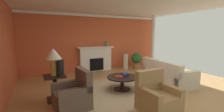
% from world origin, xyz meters
% --- Properties ---
extents(ground_plane, '(8.74, 8.74, 0.00)m').
position_xyz_m(ground_plane, '(0.00, 0.00, 0.00)').
color(ground_plane, tan).
extents(wall_fireplace, '(7.33, 0.12, 2.79)m').
position_xyz_m(wall_fireplace, '(0.00, 3.24, 1.40)').
color(wall_fireplace, '#C65633').
rests_on(wall_fireplace, ground_plane).
extents(ceiling_panel, '(7.33, 6.96, 0.06)m').
position_xyz_m(ceiling_panel, '(0.00, 0.30, 2.82)').
color(ceiling_panel, white).
extents(crown_moulding, '(7.33, 0.08, 0.12)m').
position_xyz_m(crown_moulding, '(0.00, 3.16, 2.71)').
color(crown_moulding, white).
extents(area_rug, '(3.22, 2.63, 0.01)m').
position_xyz_m(area_rug, '(-0.17, 0.19, 0.01)').
color(area_rug, tan).
rests_on(area_rug, ground_plane).
extents(fireplace, '(1.80, 0.35, 1.21)m').
position_xyz_m(fireplace, '(-0.01, 3.03, 0.57)').
color(fireplace, white).
rests_on(fireplace, ground_plane).
extents(sofa, '(1.15, 2.19, 0.85)m').
position_xyz_m(sofa, '(1.75, 0.13, 0.30)').
color(sofa, beige).
rests_on(sofa, ground_plane).
extents(armchair_near_window, '(0.87, 0.87, 0.95)m').
position_xyz_m(armchair_near_window, '(-1.87, -0.33, 0.31)').
color(armchair_near_window, brown).
rests_on(armchair_near_window, ground_plane).
extents(armchair_facing_fireplace, '(0.81, 0.81, 0.95)m').
position_xyz_m(armchair_facing_fireplace, '(-0.14, -1.39, 0.31)').
color(armchair_facing_fireplace, '#9E7A4C').
rests_on(armchair_facing_fireplace, ground_plane).
extents(coffee_table, '(1.00, 1.00, 0.45)m').
position_xyz_m(coffee_table, '(-0.17, 0.19, 0.34)').
color(coffee_table, black).
rests_on(coffee_table, ground_plane).
extents(side_table, '(0.56, 0.56, 0.70)m').
position_xyz_m(side_table, '(-2.22, 0.36, 0.40)').
color(side_table, black).
rests_on(side_table, ground_plane).
extents(table_lamp, '(0.44, 0.44, 0.75)m').
position_xyz_m(table_lamp, '(-2.22, 0.36, 1.22)').
color(table_lamp, '#B28E38').
rests_on(table_lamp, side_table).
extents(vase_mantel_right, '(0.13, 0.13, 0.28)m').
position_xyz_m(vase_mantel_right, '(0.54, 2.98, 1.35)').
color(vase_mantel_right, '#33703D').
rests_on(vase_mantel_right, fireplace).
extents(vase_tall_corner, '(0.26, 0.26, 0.78)m').
position_xyz_m(vase_tall_corner, '(1.54, 2.73, 0.39)').
color(vase_tall_corner, beige).
rests_on(vase_tall_corner, ground_plane).
extents(vase_on_side_table, '(0.19, 0.19, 0.43)m').
position_xyz_m(vase_on_side_table, '(-2.07, 0.24, 0.92)').
color(vase_on_side_table, black).
rests_on(vase_on_side_table, side_table).
extents(book_red_cover, '(0.28, 0.23, 0.04)m').
position_xyz_m(book_red_cover, '(-0.31, 0.13, 0.47)').
color(book_red_cover, maroon).
rests_on(book_red_cover, coffee_table).
extents(book_art_folio, '(0.24, 0.23, 0.06)m').
position_xyz_m(book_art_folio, '(-0.04, 0.21, 0.52)').
color(book_art_folio, navy).
rests_on(book_art_folio, coffee_table).
extents(potted_plant, '(0.56, 0.56, 0.83)m').
position_xyz_m(potted_plant, '(2.14, 2.59, 0.49)').
color(potted_plant, '#A8754C').
rests_on(potted_plant, ground_plane).
extents(column_white, '(0.20, 0.20, 2.79)m').
position_xyz_m(column_white, '(3.01, 2.36, 1.40)').
color(column_white, white).
rests_on(column_white, ground_plane).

